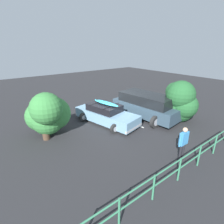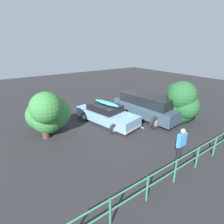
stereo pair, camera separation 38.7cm
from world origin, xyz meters
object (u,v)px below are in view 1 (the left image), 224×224
sedan_car (106,114)px  bush_near_left (48,115)px  suv_car (146,105)px  bush_near_right (179,103)px  person_bystander (183,141)px

sedan_car → bush_near_left: bush_near_left is taller
sedan_car → suv_car: 2.97m
suv_car → bush_near_left: size_ratio=1.88×
bush_near_right → bush_near_left: bearing=-22.7°
suv_car → bush_near_left: bearing=-13.4°
sedan_car → bush_near_left: 3.72m
person_bystander → bush_near_left: bearing=-56.6°
bush_near_left → bush_near_right: (-7.77, 3.25, -0.06)m
sedan_car → bush_near_right: bearing=146.9°
person_bystander → suv_car: bearing=-119.3°
suv_car → person_bystander: (2.48, 4.42, 0.06)m
bush_near_right → person_bystander: bearing=34.9°
bush_near_left → bush_near_right: bearing=157.3°
suv_car → bush_near_left: 6.59m
sedan_car → bush_near_left: size_ratio=1.74×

